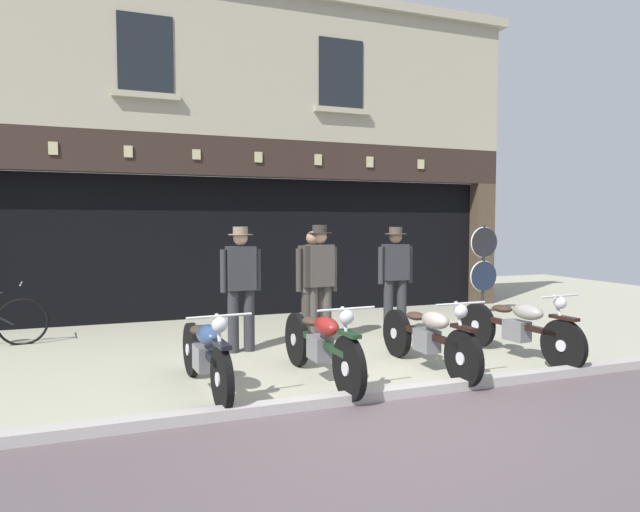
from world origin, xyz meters
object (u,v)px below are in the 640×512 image
motorcycle_center_left (321,344)px  advert_board_near (103,229)px  tyre_sign_pole (484,260)px  salesman_right (395,276)px  assistant_far_right (313,281)px  motorcycle_center (428,336)px  salesman_left (241,283)px  shopkeeper_center (320,277)px  motorcycle_center_right (518,326)px  motorcycle_left (206,353)px

motorcycle_center_left → advert_board_near: bearing=-65.7°
tyre_sign_pole → salesman_right: bearing=-154.1°
assistant_far_right → motorcycle_center: bearing=100.1°
salesman_left → salesman_right: 2.45m
shopkeeper_center → salesman_right: 1.23m
motorcycle_center_right → shopkeeper_center: bearing=-47.1°
motorcycle_center_left → shopkeeper_center: bearing=-112.7°
motorcycle_center_right → advert_board_near: bearing=-47.5°
salesman_right → motorcycle_center_right: bearing=120.8°
motorcycle_left → shopkeeper_center: (1.92, 1.82, 0.55)m
tyre_sign_pole → advert_board_near: size_ratio=1.57×
shopkeeper_center → motorcycle_center_left: bearing=64.2°
salesman_left → shopkeeper_center: 1.23m
motorcycle_center_left → salesman_right: size_ratio=1.24×
motorcycle_center_right → motorcycle_left: bearing=-6.0°
motorcycle_left → motorcycle_center: size_ratio=0.94×
motorcycle_center → salesman_left: (-1.89, 1.70, 0.53)m
motorcycle_left → assistant_far_right: assistant_far_right is taller
motorcycle_center_left → motorcycle_center_right: bearing=178.8°
motorcycle_center_left → motorcycle_center: 1.35m
motorcycle_center → salesman_left: 2.59m
motorcycle_center_left → assistant_far_right: bearing=-109.9°
motorcycle_center_right → assistant_far_right: size_ratio=1.25×
shopkeeper_center → salesman_right: size_ratio=1.02×
motorcycle_left → advert_board_near: advert_board_near is taller
motorcycle_center → advert_board_near: (-3.70, 4.57, 1.23)m
salesman_left → tyre_sign_pole: 5.21m
motorcycle_left → salesman_left: bearing=-119.2°
motorcycle_center_left → motorcycle_center_right: 2.76m
shopkeeper_center → motorcycle_center_right: bearing=133.1°
shopkeeper_center → tyre_sign_pole: bearing=-168.3°
salesman_right → advert_board_near: advert_board_near is taller
motorcycle_center_right → salesman_right: (-0.85, 1.77, 0.52)m
motorcycle_left → assistant_far_right: 2.64m
salesman_left → salesman_right: bearing=-178.6°
motorcycle_center → shopkeeper_center: (-0.67, 1.90, 0.54)m
shopkeeper_center → salesman_left: bearing=3.4°
motorcycle_center_right → salesman_right: 2.03m
motorcycle_center → assistant_far_right: assistant_far_right is taller
salesman_left → motorcycle_left: bearing=63.6°
motorcycle_center_right → salesman_right: size_ratio=1.21×
motorcycle_center → salesman_right: 2.02m
motorcycle_left → shopkeeper_center: shopkeeper_center is taller
motorcycle_left → salesman_left: 1.84m
motorcycle_left → salesman_right: 3.66m
motorcycle_left → shopkeeper_center: bearing=-142.1°
motorcycle_left → motorcycle_center: (2.59, -0.08, 0.00)m
motorcycle_center → motorcycle_center_right: bearing=-177.3°
motorcycle_center_right → assistant_far_right: bearing=-46.3°
motorcycle_left → motorcycle_center_left: size_ratio=0.91×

